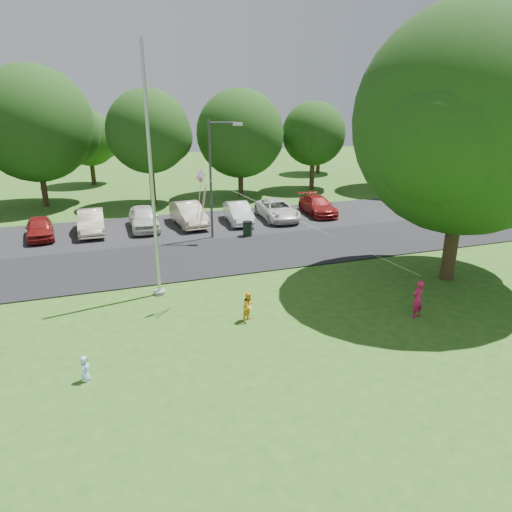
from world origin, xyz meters
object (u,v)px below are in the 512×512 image
object	(u,v)px
woman	(418,299)
child_blue	(85,369)
child_yellow	(249,306)
street_lamp	(215,169)
trash_can	(248,229)
flagpole	(153,198)
big_tree	(468,127)
kite	(210,192)

from	to	relation	value
woman	child_blue	size ratio (longest dim) A/B	1.85
child_yellow	street_lamp	bearing A→B (deg)	49.02
trash_can	flagpole	bearing A→B (deg)	-131.56
child_blue	trash_can	bearing A→B (deg)	-10.45
street_lamp	child_blue	xyz separation A→B (m)	(-7.28, -12.98, -3.71)
street_lamp	trash_can	bearing A→B (deg)	13.54
big_tree	child_blue	world-z (taller)	big_tree
trash_can	big_tree	bearing A→B (deg)	-55.71
street_lamp	big_tree	size ratio (longest dim) A/B	0.58
trash_can	child_yellow	bearing A→B (deg)	-107.61
trash_can	woman	distance (m)	12.67
big_tree	child_yellow	world-z (taller)	big_tree
flagpole	kite	distance (m)	2.60
street_lamp	trash_can	xyz separation A→B (m)	(1.85, -0.25, -3.64)
trash_can	street_lamp	bearing A→B (deg)	172.29
big_tree	trash_can	bearing A→B (deg)	124.29
trash_can	child_yellow	xyz separation A→B (m)	(-3.36, -10.58, 0.10)
flagpole	big_tree	xyz separation A→B (m)	(12.76, -2.59, 2.63)
child_yellow	big_tree	bearing A→B (deg)	-27.38
street_lamp	kite	distance (m)	9.25
big_tree	kite	size ratio (longest dim) A/B	1.56
street_lamp	child_yellow	distance (m)	11.49
child_yellow	child_blue	bearing A→B (deg)	167.40
child_blue	kite	distance (m)	7.61
big_tree	woman	distance (m)	7.65
street_lamp	big_tree	bearing A→B (deg)	-28.32
child_blue	woman	bearing A→B (deg)	-63.04
flagpole	trash_can	bearing A→B (deg)	48.44
street_lamp	kite	size ratio (longest dim) A/B	0.91
child_blue	kite	world-z (taller)	kite
flagpole	child_blue	bearing A→B (deg)	-117.01
trash_can	big_tree	distance (m)	13.23
child_blue	kite	bearing A→B (deg)	-25.01
street_lamp	woman	world-z (taller)	street_lamp
trash_can	big_tree	world-z (taller)	big_tree
child_yellow	child_blue	distance (m)	6.16
woman	child_blue	bearing A→B (deg)	-13.38
woman	kite	xyz separation A→B (m)	(-7.02, 3.69, 3.86)
child_yellow	child_blue	size ratio (longest dim) A/B	1.43
street_lamp	big_tree	world-z (taller)	big_tree
street_lamp	woman	size ratio (longest dim) A/B	4.62
child_blue	child_yellow	bearing A→B (deg)	-44.37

